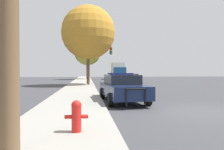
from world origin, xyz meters
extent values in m
plane|color=#3D3D42|center=(0.00, 0.00, 0.00)|extent=(110.00, 110.00, 0.00)
cube|color=#99968C|center=(-5.10, 0.00, 0.07)|extent=(3.00, 110.00, 0.13)
cube|color=#141E3D|center=(-2.52, 3.08, 0.64)|extent=(2.12, 4.93, 0.63)
cube|color=black|center=(-2.54, 3.32, 1.20)|extent=(1.72, 2.60, 0.49)
cylinder|color=black|center=(-1.54, 1.64, 0.32)|extent=(0.28, 0.66, 0.65)
cylinder|color=black|center=(-3.32, 1.53, 0.32)|extent=(0.28, 0.66, 0.65)
cylinder|color=black|center=(-1.72, 4.63, 0.32)|extent=(0.28, 0.66, 0.65)
cylinder|color=black|center=(-3.51, 4.52, 0.32)|extent=(0.28, 0.66, 0.65)
cylinder|color=black|center=(-1.96, 0.58, 0.55)|extent=(0.07, 0.07, 0.75)
cylinder|color=black|center=(-2.77, 0.53, 0.55)|extent=(0.07, 0.07, 0.75)
cylinder|color=black|center=(-2.37, 0.55, 0.89)|extent=(0.87, 0.12, 0.07)
cube|color=navy|center=(-2.54, 3.32, 1.49)|extent=(1.32, 0.28, 0.09)
cube|color=navy|center=(-1.61, 3.14, 0.67)|extent=(0.22, 3.47, 0.18)
cylinder|color=red|center=(-4.66, -2.95, 0.44)|extent=(0.24, 0.24, 0.63)
sphere|color=red|center=(-4.66, -2.95, 0.79)|extent=(0.25, 0.25, 0.25)
cylinder|color=red|center=(-4.87, -2.95, 0.51)|extent=(0.17, 0.10, 0.10)
cylinder|color=red|center=(-4.46, -2.95, 0.51)|extent=(0.17, 0.10, 0.10)
cylinder|color=#424247|center=(-4.37, 18.85, 2.46)|extent=(0.16, 0.16, 4.66)
cylinder|color=#424247|center=(-2.90, 18.85, 4.64)|extent=(2.95, 0.11, 0.11)
cube|color=black|center=(-1.42, 18.85, 4.19)|extent=(0.30, 0.24, 0.90)
sphere|color=red|center=(-1.42, 18.72, 4.49)|extent=(0.20, 0.20, 0.20)
sphere|color=orange|center=(-1.42, 18.72, 4.19)|extent=(0.20, 0.20, 0.20)
sphere|color=green|center=(-1.42, 18.72, 3.89)|extent=(0.20, 0.20, 0.20)
cube|color=#474C51|center=(0.72, 37.66, 0.61)|extent=(1.88, 4.08, 0.54)
cube|color=black|center=(0.71, 37.47, 1.08)|extent=(1.54, 2.15, 0.41)
cylinder|color=black|center=(-0.03, 38.94, 0.34)|extent=(0.28, 0.70, 0.68)
cylinder|color=black|center=(1.60, 38.86, 0.34)|extent=(0.28, 0.70, 0.68)
cylinder|color=black|center=(-0.16, 36.47, 0.34)|extent=(0.28, 0.70, 0.68)
cylinder|color=black|center=(1.47, 36.39, 0.34)|extent=(0.28, 0.70, 0.68)
cube|color=#333856|center=(1.61, 20.96, 0.62)|extent=(1.96, 4.20, 0.58)
cube|color=black|center=(1.60, 21.16, 1.10)|extent=(1.64, 2.21, 0.38)
cylinder|color=black|center=(2.54, 19.71, 0.33)|extent=(0.26, 0.67, 0.66)
cylinder|color=black|center=(0.77, 19.64, 0.33)|extent=(0.26, 0.67, 0.66)
cylinder|color=black|center=(2.44, 22.27, 0.33)|extent=(0.26, 0.67, 0.66)
cylinder|color=black|center=(0.67, 22.20, 0.33)|extent=(0.26, 0.67, 0.66)
cube|color=navy|center=(1.56, 31.49, 1.42)|extent=(2.37, 2.06, 1.88)
cube|color=beige|center=(1.69, 35.02, 1.88)|extent=(2.48, 5.16, 2.80)
cylinder|color=black|center=(2.70, 31.65, 0.48)|extent=(0.31, 0.96, 0.95)
cylinder|color=black|center=(0.45, 31.73, 0.48)|extent=(0.31, 0.96, 0.95)
cylinder|color=black|center=(2.85, 35.93, 0.48)|extent=(0.31, 0.96, 0.95)
cylinder|color=black|center=(0.60, 36.01, 0.48)|extent=(0.31, 0.96, 0.95)
cylinder|color=brown|center=(-4.25, 16.21, 2.23)|extent=(0.28, 0.28, 4.20)
sphere|color=#B77F28|center=(-4.25, 16.21, 5.98)|extent=(6.01, 6.01, 6.01)
cylinder|color=brown|center=(-4.30, 34.59, 2.06)|extent=(0.47, 0.47, 3.87)
sphere|color=#999933|center=(-4.30, 34.59, 5.44)|extent=(5.25, 5.25, 5.25)
camera|label=1|loc=(-4.40, -8.39, 1.64)|focal=35.00mm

